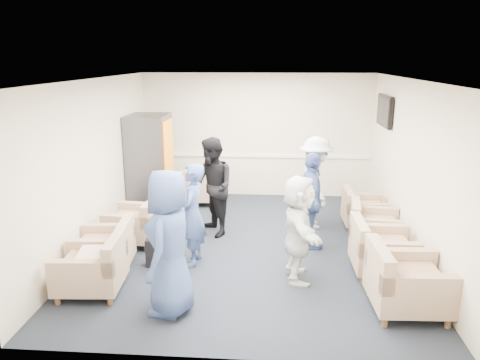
# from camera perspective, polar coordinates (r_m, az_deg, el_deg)

# --- Properties ---
(floor) EXTENTS (6.00, 6.00, 0.00)m
(floor) POSITION_cam_1_polar(r_m,az_deg,el_deg) (7.81, 1.12, -8.04)
(floor) COLOR black
(floor) RESTS_ON ground
(ceiling) EXTENTS (6.00, 6.00, 0.00)m
(ceiling) POSITION_cam_1_polar(r_m,az_deg,el_deg) (7.20, 1.23, 12.17)
(ceiling) COLOR white
(ceiling) RESTS_ON back_wall
(back_wall) EXTENTS (5.00, 0.02, 2.70)m
(back_wall) POSITION_cam_1_polar(r_m,az_deg,el_deg) (10.33, 2.08, 5.43)
(back_wall) COLOR beige
(back_wall) RESTS_ON floor
(front_wall) EXTENTS (5.00, 0.02, 2.70)m
(front_wall) POSITION_cam_1_polar(r_m,az_deg,el_deg) (4.52, -0.91, -6.98)
(front_wall) COLOR beige
(front_wall) RESTS_ON floor
(left_wall) EXTENTS (0.02, 6.00, 2.70)m
(left_wall) POSITION_cam_1_polar(r_m,az_deg,el_deg) (7.92, -17.21, 1.89)
(left_wall) COLOR beige
(left_wall) RESTS_ON floor
(right_wall) EXTENTS (0.02, 6.00, 2.70)m
(right_wall) POSITION_cam_1_polar(r_m,az_deg,el_deg) (7.67, 20.16, 1.24)
(right_wall) COLOR beige
(right_wall) RESTS_ON floor
(chair_rail) EXTENTS (4.98, 0.04, 0.06)m
(chair_rail) POSITION_cam_1_polar(r_m,az_deg,el_deg) (10.39, 2.06, 2.96)
(chair_rail) COLOR white
(chair_rail) RESTS_ON back_wall
(tv) EXTENTS (0.10, 1.00, 0.58)m
(tv) POSITION_cam_1_polar(r_m,az_deg,el_deg) (9.27, 17.21, 8.06)
(tv) COLOR black
(tv) RESTS_ON right_wall
(armchair_left_near) EXTENTS (0.88, 0.88, 0.66)m
(armchair_left_near) POSITION_cam_1_polar(r_m,az_deg,el_deg) (6.54, -17.28, -10.32)
(armchair_left_near) COLOR #9F8167
(armchair_left_near) RESTS_ON floor
(armchair_left_mid) EXTENTS (0.87, 0.87, 0.64)m
(armchair_left_mid) POSITION_cam_1_polar(r_m,az_deg,el_deg) (7.14, -15.90, -8.13)
(armchair_left_mid) COLOR #9F8167
(armchair_left_mid) RESTS_ON floor
(armchair_left_far) EXTENTS (0.88, 0.88, 0.65)m
(armchair_left_far) POSITION_cam_1_polar(r_m,az_deg,el_deg) (8.02, -12.42, -5.29)
(armchair_left_far) COLOR #9F8167
(armchair_left_far) RESTS_ON floor
(armchair_right_near) EXTENTS (0.93, 0.93, 0.71)m
(armchair_right_near) POSITION_cam_1_polar(r_m,az_deg,el_deg) (6.15, 19.27, -11.87)
(armchair_right_near) COLOR #9F8167
(armchair_right_near) RESTS_ON floor
(armchair_right_midnear) EXTENTS (0.86, 0.86, 0.68)m
(armchair_right_midnear) POSITION_cam_1_polar(r_m,az_deg,el_deg) (7.04, 16.56, -8.33)
(armchair_right_midnear) COLOR #9F8167
(armchair_right_midnear) RESTS_ON floor
(armchair_right_midfar) EXTENTS (0.88, 0.88, 0.63)m
(armchair_right_midfar) POSITION_cam_1_polar(r_m,az_deg,el_deg) (8.01, 15.75, -5.62)
(armchair_right_midfar) COLOR #9F8167
(armchair_right_midfar) RESTS_ON floor
(armchair_right_far) EXTENTS (0.75, 0.75, 0.60)m
(armchair_right_far) POSITION_cam_1_polar(r_m,az_deg,el_deg) (8.82, 14.61, -3.72)
(armchair_right_far) COLOR #9F8167
(armchair_right_far) RESTS_ON floor
(armchair_corner) EXTENTS (0.91, 0.91, 0.66)m
(armchair_corner) POSITION_cam_1_polar(r_m,az_deg,el_deg) (9.93, -4.74, -1.02)
(armchair_corner) COLOR #9F8167
(armchair_corner) RESTS_ON floor
(vending_machine) EXTENTS (0.78, 0.92, 1.93)m
(vending_machine) POSITION_cam_1_polar(r_m,az_deg,el_deg) (9.54, -10.89, 2.05)
(vending_machine) COLOR #4A4B52
(vending_machine) RESTS_ON floor
(backpack) EXTENTS (0.31, 0.23, 0.51)m
(backpack) POSITION_cam_1_polar(r_m,az_deg,el_deg) (7.14, -10.16, -8.26)
(backpack) COLOR black
(backpack) RESTS_ON floor
(pillow) EXTENTS (0.44, 0.54, 0.14)m
(pillow) POSITION_cam_1_polar(r_m,az_deg,el_deg) (6.47, -17.48, -8.91)
(pillow) COLOR beige
(pillow) RESTS_ON armchair_left_near
(person_front_left) EXTENTS (0.68, 0.94, 1.78)m
(person_front_left) POSITION_cam_1_polar(r_m,az_deg,el_deg) (5.66, -8.60, -7.59)
(person_front_left) COLOR #39508A
(person_front_left) RESTS_ON floor
(person_mid_left) EXTENTS (0.40, 0.59, 1.55)m
(person_mid_left) POSITION_cam_1_polar(r_m,az_deg,el_deg) (6.95, -5.78, -4.24)
(person_mid_left) COLOR #39508A
(person_mid_left) RESTS_ON floor
(person_back_left) EXTENTS (0.99, 1.05, 1.71)m
(person_back_left) POSITION_cam_1_polar(r_m,az_deg,el_deg) (8.05, -3.40, -0.89)
(person_back_left) COLOR black
(person_back_left) RESTS_ON floor
(person_back_right) EXTENTS (0.74, 1.15, 1.67)m
(person_back_right) POSITION_cam_1_polar(r_m,az_deg,el_deg) (8.51, 9.19, -0.32)
(person_back_right) COLOR white
(person_back_right) RESTS_ON floor
(person_mid_right) EXTENTS (0.51, 0.97, 1.58)m
(person_mid_right) POSITION_cam_1_polar(r_m,az_deg,el_deg) (7.60, 8.70, -2.54)
(person_mid_right) COLOR #39508A
(person_mid_right) RESTS_ON floor
(person_front_right) EXTENTS (0.55, 1.42, 1.50)m
(person_front_right) POSITION_cam_1_polar(r_m,az_deg,el_deg) (6.48, 7.14, -5.89)
(person_front_right) COLOR white
(person_front_right) RESTS_ON floor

